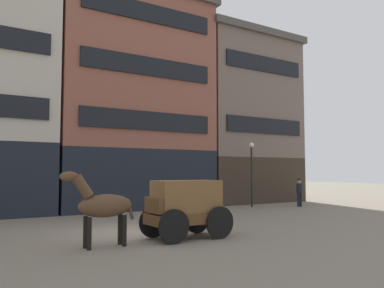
# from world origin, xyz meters

# --- Properties ---
(ground_plane) EXTENTS (120.00, 120.00, 0.00)m
(ground_plane) POSITION_xyz_m (0.00, 0.00, 0.00)
(ground_plane) COLOR slate
(building_center_right) EXTENTS (10.29, 7.28, 13.81)m
(building_center_right) POSITION_xyz_m (3.84, 10.22, 6.94)
(building_center_right) COLOR black
(building_center_right) RESTS_ON ground_plane
(building_far_right) EXTENTS (8.64, 7.28, 12.67)m
(building_far_right) POSITION_xyz_m (12.95, 10.23, 6.37)
(building_far_right) COLOR #33281E
(building_far_right) RESTS_ON ground_plane
(cargo_wagon) EXTENTS (2.90, 1.51, 1.98)m
(cargo_wagon) POSITION_xyz_m (0.88, -2.16, 1.15)
(cargo_wagon) COLOR brown
(cargo_wagon) RESTS_ON ground_plane
(draft_horse) EXTENTS (2.34, 0.61, 2.30)m
(draft_horse) POSITION_xyz_m (-2.07, -2.16, 1.27)
(draft_horse) COLOR #513823
(draft_horse) RESTS_ON ground_plane
(pedestrian_officer) EXTENTS (0.38, 0.38, 1.79)m
(pedestrian_officer) POSITION_xyz_m (13.29, 4.06, 0.98)
(pedestrian_officer) COLOR black
(pedestrian_officer) RESTS_ON ground_plane
(streetlamp_curbside) EXTENTS (0.32, 0.32, 4.12)m
(streetlamp_curbside) POSITION_xyz_m (10.46, 5.43, 2.67)
(streetlamp_curbside) COLOR black
(streetlamp_curbside) RESTS_ON ground_plane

